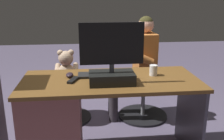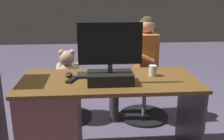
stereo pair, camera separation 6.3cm
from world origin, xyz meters
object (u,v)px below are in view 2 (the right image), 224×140
(visitor_chair, at_px, (144,97))
(desk, at_px, (65,118))
(keyboard, at_px, (102,75))
(computer_mouse, at_px, (69,75))
(person, at_px, (138,61))
(teddy_bear, at_px, (68,67))
(tv_remote, at_px, (72,80))
(cup, at_px, (153,71))
(office_chair_teddy, at_px, (69,97))
(monitor, at_px, (110,65))

(visitor_chair, bearing_deg, desk, 41.87)
(keyboard, height_order, computer_mouse, computer_mouse)
(keyboard, xyz_separation_m, person, (-0.42, -0.64, -0.06))
(desk, bearing_deg, keyboard, -163.48)
(keyboard, height_order, teddy_bear, teddy_bear)
(desk, relative_size, tv_remote, 9.55)
(cup, bearing_deg, office_chair_teddy, -42.12)
(computer_mouse, height_order, teddy_bear, teddy_bear)
(computer_mouse, distance_m, tv_remote, 0.11)
(cup, relative_size, person, 0.08)
(cup, distance_m, teddy_bear, 1.07)
(keyboard, distance_m, visitor_chair, 0.95)
(teddy_bear, bearing_deg, person, 177.03)
(teddy_bear, height_order, person, person)
(monitor, height_order, office_chair_teddy, monitor)
(desk, distance_m, teddy_bear, 0.81)
(tv_remote, bearing_deg, keyboard, -134.15)
(tv_remote, xyz_separation_m, visitor_chair, (-0.75, -0.75, -0.49))
(desk, height_order, office_chair_teddy, desk)
(cup, relative_size, office_chair_teddy, 0.18)
(visitor_chair, bearing_deg, computer_mouse, 39.43)
(desk, relative_size, computer_mouse, 14.92)
(visitor_chair, height_order, person, person)
(monitor, bearing_deg, teddy_bear, -65.04)
(desk, relative_size, visitor_chair, 2.55)
(office_chair_teddy, xyz_separation_m, visitor_chair, (-0.86, 0.03, -0.02))
(cup, height_order, teddy_bear, same)
(teddy_bear, bearing_deg, tv_remote, 97.91)
(office_chair_teddy, height_order, person, person)
(computer_mouse, height_order, visitor_chair, computer_mouse)
(desk, distance_m, visitor_chair, 1.11)
(monitor, distance_m, cup, 0.42)
(monitor, xyz_separation_m, person, (-0.37, -0.83, -0.20))
(monitor, bearing_deg, visitor_chair, -118.59)
(desk, xyz_separation_m, cup, (-0.74, -0.06, 0.38))
(cup, xyz_separation_m, visitor_chair, (-0.08, -0.67, -0.52))
(computer_mouse, xyz_separation_m, teddy_bear, (0.08, -0.69, -0.13))
(computer_mouse, distance_m, teddy_bear, 0.70)
(monitor, distance_m, teddy_bear, 1.00)
(tv_remote, relative_size, person, 0.13)
(desk, relative_size, person, 1.24)
(desk, bearing_deg, visitor_chair, -138.13)
(teddy_bear, bearing_deg, office_chair_teddy, 90.00)
(desk, height_order, teddy_bear, teddy_bear)
(desk, xyz_separation_m, office_chair_teddy, (0.04, -0.77, -0.13))
(desk, distance_m, monitor, 0.61)
(teddy_bear, height_order, visitor_chair, teddy_bear)
(visitor_chair, bearing_deg, tv_remote, 45.08)
(keyboard, bearing_deg, office_chair_teddy, -62.19)
(office_chair_teddy, bearing_deg, visitor_chair, 177.96)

